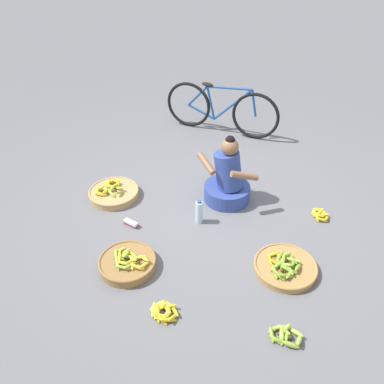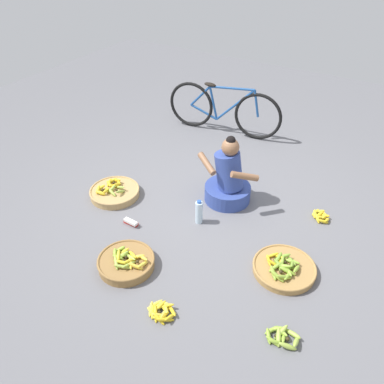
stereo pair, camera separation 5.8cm
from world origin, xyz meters
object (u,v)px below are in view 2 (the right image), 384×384
water_bottle (199,212)px  packet_carton_stack (131,222)px  banana_basket_mid_left (114,192)px  loose_bananas_near_bicycle (161,311)px  banana_basket_mid_right (126,262)px  loose_bananas_front_center (282,337)px  vendor_woman_front (228,181)px  loose_bananas_back_center (320,216)px  banana_basket_near_vendor (284,268)px  bicycle_leaning (223,110)px

water_bottle → packet_carton_stack: (-0.59, -0.41, -0.10)m
banana_basket_mid_left → loose_bananas_near_bicycle: size_ratio=2.06×
banana_basket_mid_right → loose_bananas_front_center: (1.52, 0.03, -0.03)m
banana_basket_mid_right → loose_bananas_front_center: 1.52m
vendor_woman_front → banana_basket_mid_left: 1.32m
vendor_woman_front → loose_bananas_back_center: size_ratio=3.55×
loose_bananas_back_center → banana_basket_mid_right: bearing=-129.2°
vendor_woman_front → banana_basket_near_vendor: size_ratio=1.39×
bicycle_leaning → packet_carton_stack: (0.16, -2.37, -0.33)m
vendor_woman_front → packet_carton_stack: (-0.67, -0.92, -0.23)m
loose_bananas_near_bicycle → banana_basket_mid_right: bearing=155.1°
banana_basket_near_vendor → banana_basket_mid_right: bearing=-151.2°
banana_basket_near_vendor → vendor_woman_front: bearing=143.2°
bicycle_leaning → packet_carton_stack: bearing=-86.2°
banana_basket_near_vendor → loose_bananas_near_bicycle: (-0.70, -0.97, -0.02)m
banana_basket_near_vendor → banana_basket_mid_right: (-1.28, -0.70, 0.01)m
vendor_woman_front → loose_bananas_near_bicycle: vendor_woman_front is taller
banana_basket_mid_left → banana_basket_mid_right: banana_basket_mid_right is taller
banana_basket_mid_left → loose_bananas_front_center: bearing=-18.3°
bicycle_leaning → banana_basket_mid_left: 2.11m
banana_basket_mid_right → packet_carton_stack: bearing=124.8°
banana_basket_near_vendor → packet_carton_stack: (-1.62, -0.21, -0.02)m
bicycle_leaning → banana_basket_mid_left: bearing=-99.0°
water_bottle → loose_bananas_back_center: bearing=34.1°
banana_basket_mid_right → packet_carton_stack: 0.60m
bicycle_leaning → water_bottle: (0.75, -1.96, -0.23)m
vendor_woman_front → loose_bananas_near_bicycle: 1.71m
bicycle_leaning → banana_basket_mid_right: bicycle_leaning is taller
loose_bananas_back_center → packet_carton_stack: (-1.68, -1.15, 0.00)m
banana_basket_mid_left → loose_bananas_front_center: banana_basket_mid_left is taller
bicycle_leaning → banana_basket_mid_right: (0.50, -2.86, -0.30)m
vendor_woman_front → loose_bananas_near_bicycle: bearing=-81.5°
banana_basket_near_vendor → banana_basket_mid_left: (-2.10, 0.10, 0.01)m
banana_basket_mid_right → water_bottle: bearing=74.5°
bicycle_leaning → loose_bananas_near_bicycle: size_ratio=6.06×
loose_bananas_back_center → packet_carton_stack: bearing=-145.7°
banana_basket_mid_left → packet_carton_stack: size_ratio=3.34×
loose_bananas_front_center → water_bottle: (-1.27, 0.88, 0.10)m
vendor_woman_front → water_bottle: size_ratio=2.88×
banana_basket_mid_right → vendor_woman_front: bearing=77.1°
banana_basket_mid_right → water_bottle: (0.25, 0.90, 0.07)m
bicycle_leaning → water_bottle: bicycle_leaning is taller
bicycle_leaning → loose_bananas_back_center: bearing=-33.6°
banana_basket_mid_left → packet_carton_stack: bearing=-32.5°
vendor_woman_front → loose_bananas_near_bicycle: size_ratio=2.91×
loose_bananas_back_center → loose_bananas_near_bicycle: 2.05m
bicycle_leaning → banana_basket_near_vendor: 2.81m
loose_bananas_back_center → packet_carton_stack: size_ratio=1.33×
bicycle_leaning → packet_carton_stack: 2.40m
banana_basket_mid_left → loose_bananas_back_center: (2.16, 0.84, -0.02)m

